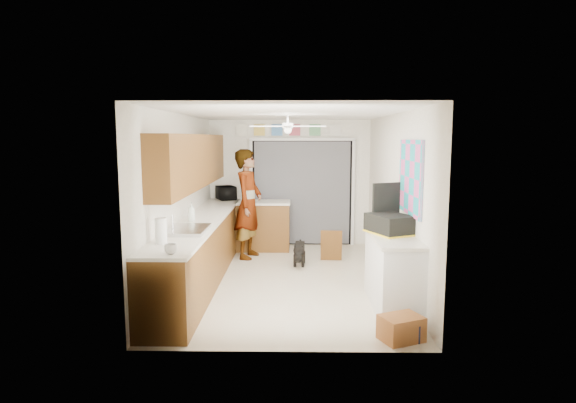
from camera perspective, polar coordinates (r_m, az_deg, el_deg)
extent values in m
plane|color=beige|center=(7.44, -0.05, -9.22)|extent=(5.00, 5.00, 0.00)
plane|color=white|center=(7.13, -0.05, 10.38)|extent=(5.00, 5.00, 0.00)
plane|color=white|center=(9.67, 0.19, 2.23)|extent=(3.20, 0.00, 3.20)
plane|color=white|center=(4.71, -0.55, -3.46)|extent=(3.20, 0.00, 3.20)
plane|color=white|center=(7.38, -12.56, 0.38)|extent=(0.00, 5.00, 5.00)
plane|color=white|center=(7.33, 12.55, 0.34)|extent=(0.00, 5.00, 5.00)
cube|color=brown|center=(7.46, -10.13, -5.72)|extent=(0.60, 4.80, 0.90)
cube|color=white|center=(7.36, -10.14, -2.16)|extent=(0.62, 4.80, 0.04)
cube|color=brown|center=(7.50, -11.14, 4.75)|extent=(0.32, 4.00, 0.80)
cube|color=silver|center=(6.40, -11.85, -3.37)|extent=(0.50, 0.76, 0.06)
cylinder|color=silver|center=(6.42, -13.53, -2.51)|extent=(0.03, 0.03, 0.22)
cube|color=brown|center=(9.30, -2.93, -2.97)|extent=(1.00, 0.60, 0.90)
cube|color=white|center=(9.23, -2.95, -0.10)|extent=(1.04, 0.64, 0.04)
cube|color=black|center=(9.66, 1.67, 1.03)|extent=(2.00, 0.06, 2.10)
cube|color=slate|center=(9.62, 1.68, 1.00)|extent=(1.90, 0.03, 2.05)
cube|color=white|center=(9.67, -4.38, 1.02)|extent=(0.06, 0.04, 2.10)
cube|color=white|center=(9.70, 7.72, 0.99)|extent=(0.06, 0.04, 2.10)
cube|color=white|center=(9.56, 1.70, 7.39)|extent=(2.10, 0.04, 0.06)
cube|color=#E6C34C|center=(9.62, -3.42, 8.46)|extent=(0.22, 0.02, 0.22)
cube|color=#4F89D2|center=(9.60, -1.31, 8.47)|extent=(0.22, 0.02, 0.22)
cube|color=#C1485C|center=(9.59, 0.80, 8.47)|extent=(0.22, 0.02, 0.22)
cube|color=#5FA66E|center=(9.60, 3.21, 8.46)|extent=(0.22, 0.02, 0.22)
cube|color=white|center=(9.63, 5.62, 8.43)|extent=(0.22, 0.02, 0.22)
cube|color=silver|center=(9.65, -5.51, 8.43)|extent=(0.22, 0.02, 0.26)
cube|color=white|center=(6.29, 12.30, -8.31)|extent=(0.50, 1.40, 0.90)
cube|color=white|center=(6.17, 12.33, -4.11)|extent=(0.54, 1.44, 0.04)
cube|color=#E755A4|center=(6.32, 14.30, 2.79)|extent=(0.03, 1.15, 0.95)
cube|color=white|center=(7.33, -0.02, 8.90)|extent=(1.14, 1.14, 0.24)
imported|color=black|center=(9.53, -7.32, 1.01)|extent=(0.49, 0.56, 0.26)
imported|color=silver|center=(7.16, -11.37, -1.19)|extent=(0.13, 0.13, 0.28)
imported|color=white|center=(5.20, -13.73, -5.50)|extent=(0.18, 0.18, 0.11)
cylinder|color=white|center=(5.72, -14.82, -3.39)|extent=(0.16, 0.16, 0.30)
cube|color=black|center=(6.24, 12.00, -2.64)|extent=(0.63, 0.70, 0.24)
cube|color=yellow|center=(6.26, 11.97, -3.63)|extent=(0.64, 0.71, 0.02)
cube|color=black|center=(6.49, 11.57, -0.01)|extent=(0.39, 0.20, 0.50)
cube|color=#AB6135|center=(5.44, 13.27, -14.40)|extent=(0.52, 0.47, 0.27)
cube|color=#161C38|center=(5.45, 13.26, -14.76)|extent=(0.36, 0.32, 0.19)
cube|color=brown|center=(8.47, 5.15, -5.21)|extent=(0.38, 0.17, 0.55)
imported|color=white|center=(8.61, -4.73, -0.29)|extent=(0.62, 0.80, 1.95)
cube|color=black|center=(8.20, 1.37, -6.09)|extent=(0.27, 0.56, 0.43)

